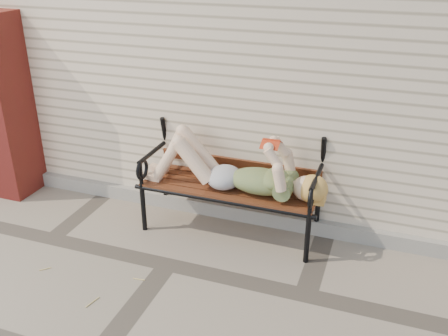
% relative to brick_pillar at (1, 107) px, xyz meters
% --- Properties ---
extents(ground, '(80.00, 80.00, 0.00)m').
position_rel_brick_pillar_xyz_m(ground, '(2.30, -0.75, -1.00)').
color(ground, gray).
rests_on(ground, ground).
extents(house_wall, '(8.00, 4.00, 3.00)m').
position_rel_brick_pillar_xyz_m(house_wall, '(2.30, 2.25, 0.50)').
color(house_wall, beige).
rests_on(house_wall, ground).
extents(foundation_strip, '(8.00, 0.10, 0.15)m').
position_rel_brick_pillar_xyz_m(foundation_strip, '(2.30, 0.22, -0.93)').
color(foundation_strip, gray).
rests_on(foundation_strip, ground).
extents(brick_pillar, '(0.50, 0.50, 2.00)m').
position_rel_brick_pillar_xyz_m(brick_pillar, '(0.00, 0.00, 0.00)').
color(brick_pillar, maroon).
rests_on(brick_pillar, ground).
extents(garden_bench, '(1.85, 0.74, 1.20)m').
position_rel_brick_pillar_xyz_m(garden_bench, '(2.64, 0.08, -0.33)').
color(garden_bench, black).
rests_on(garden_bench, ground).
extents(reading_woman, '(1.75, 0.40, 0.55)m').
position_rel_brick_pillar_xyz_m(reading_woman, '(2.66, -0.07, -0.29)').
color(reading_woman, '#0B464D').
rests_on(reading_woman, ground).
extents(straw_scatter, '(2.53, 1.45, 0.01)m').
position_rel_brick_pillar_xyz_m(straw_scatter, '(1.82, -1.62, -0.99)').
color(straw_scatter, tan).
rests_on(straw_scatter, ground).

